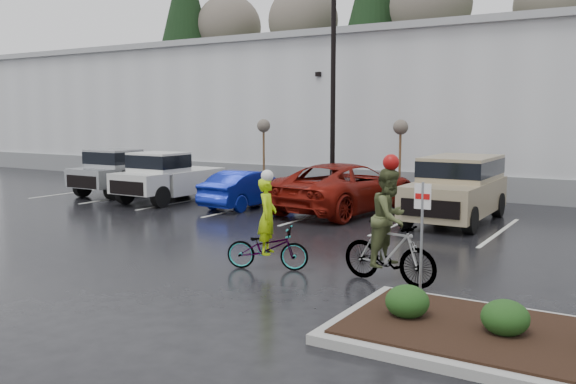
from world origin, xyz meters
The scene contains 16 objects.
ground centered at (0.00, 0.00, 0.00)m, with size 120.00×120.00×0.00m, color black.
warehouse centered at (0.00, 21.99, 3.65)m, with size 60.50×15.50×7.20m.
wooded_ridge centered at (0.00, 45.00, 3.00)m, with size 80.00×25.00×6.00m, color #1E3817.
lamppost centered at (-4.00, 12.00, 5.69)m, with size 0.50×1.00×9.22m.
sapling_west centered at (-8.00, 13.00, 2.73)m, with size 0.60×0.60×3.20m.
sapling_mid centered at (-1.50, 13.00, 2.73)m, with size 0.60×0.60×3.20m.
shrub_a centered at (4.00, -1.00, 0.41)m, with size 0.70×0.70×0.52m, color black.
shrub_b centered at (5.50, -1.00, 0.41)m, with size 0.70×0.70×0.52m, color black.
fire_lane_sign centered at (3.80, 0.20, 1.41)m, with size 0.30×0.05×2.20m.
pickup_silver centered at (-12.16, 8.80, 0.98)m, with size 2.10×5.20×1.96m, color #989C9F, non-canonical shape.
pickup_white centered at (-9.10, 8.25, 0.98)m, with size 2.10×5.20×1.96m, color silver, non-canonical shape.
car_blue centered at (-5.55, 8.27, 0.68)m, with size 1.44×4.14×1.36m, color #0E1E9B.
car_red centered at (-1.97, 9.08, 0.86)m, with size 2.85×6.19×1.72m, color maroon.
suv_tan centered at (1.87, 9.08, 1.03)m, with size 2.20×5.10×2.06m, color gray, non-canonical shape.
cyclist_hivis centered at (0.09, 0.92, 0.68)m, with size 1.91×1.24×2.19m.
cyclist_olive centered at (2.78, 1.26, 0.93)m, with size 2.06×1.02×2.60m.
Camera 1 is at (7.24, -10.00, 3.34)m, focal length 38.00 mm.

